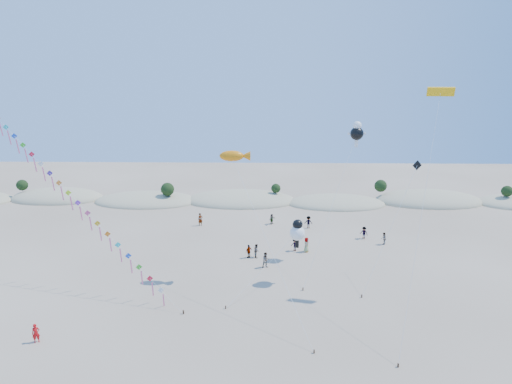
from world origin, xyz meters
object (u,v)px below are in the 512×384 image
object	(u,v)px
fish_kite	(235,156)
flyer_foreground	(36,333)
kite_train	(60,185)
parafoil_kite	(440,96)

from	to	relation	value
fish_kite	flyer_foreground	xyz separation A→B (m)	(-14.96, -12.47, -11.95)
kite_train	parafoil_kite	world-z (taller)	parafoil_kite
kite_train	fish_kite	size ratio (longest dim) A/B	1.78
kite_train	flyer_foreground	bearing A→B (deg)	-78.43
parafoil_kite	fish_kite	bearing A→B (deg)	172.44
kite_train	fish_kite	world-z (taller)	kite_train
kite_train	flyer_foreground	xyz separation A→B (m)	(2.32, -11.34, -9.18)
fish_kite	flyer_foreground	bearing A→B (deg)	-140.18
fish_kite	parafoil_kite	distance (m)	19.57
parafoil_kite	flyer_foreground	world-z (taller)	parafoil_kite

